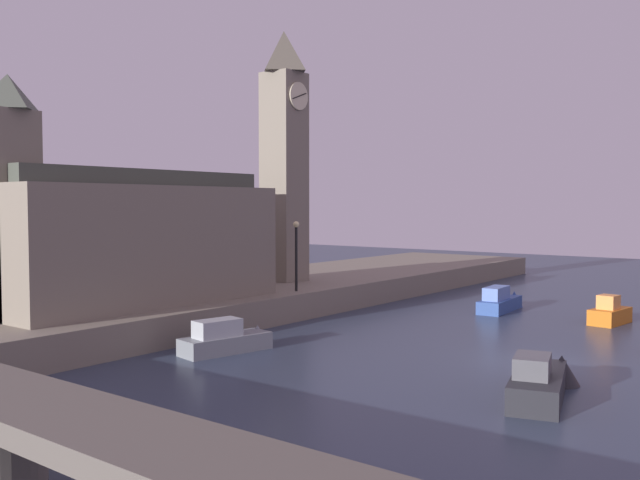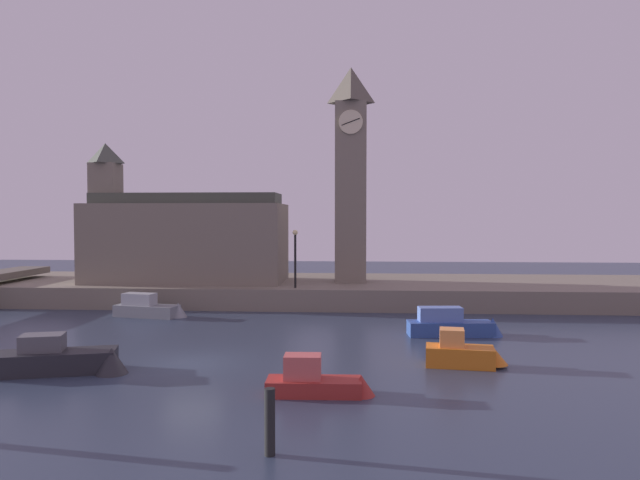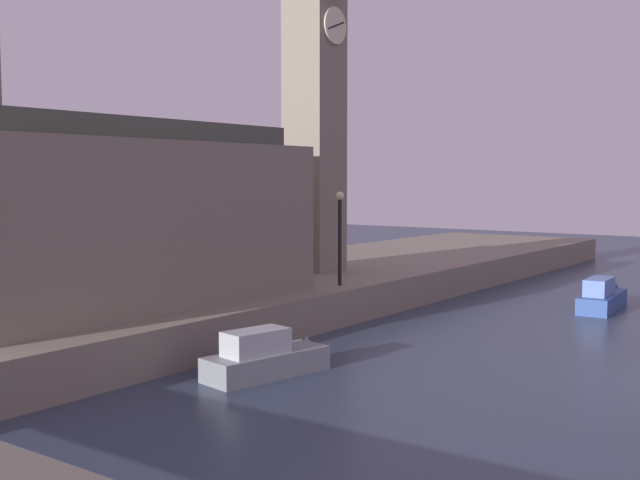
# 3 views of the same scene
# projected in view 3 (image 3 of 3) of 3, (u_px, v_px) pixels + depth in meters

# --- Properties ---
(far_embankment) EXTENTS (70.00, 12.00, 1.50)m
(far_embankment) POSITION_uv_depth(u_px,v_px,m) (210.00, 301.00, 34.25)
(far_embankment) COLOR slate
(far_embankment) RESTS_ON ground
(clock_tower) EXTENTS (2.54, 2.57, 16.04)m
(clock_tower) POSITION_uv_depth(u_px,v_px,m) (315.00, 102.00, 38.42)
(clock_tower) COLOR slate
(clock_tower) RESTS_ON far_embankment
(parliament_hall) EXTENTS (14.70, 6.29, 10.50)m
(parliament_hall) POSITION_uv_depth(u_px,v_px,m) (115.00, 213.00, 28.23)
(parliament_hall) COLOR slate
(parliament_hall) RESTS_ON far_embankment
(streetlamp) EXTENTS (0.36, 0.36, 4.00)m
(streetlamp) POSITION_uv_depth(u_px,v_px,m) (340.00, 227.00, 33.45)
(streetlamp) COLOR black
(streetlamp) RESTS_ON far_embankment
(boat_tour_blue) EXTENTS (5.20, 1.72, 1.67)m
(boat_tour_blue) POSITION_uv_depth(u_px,v_px,m) (605.00, 297.00, 36.59)
(boat_tour_blue) COLOR #2D4C93
(boat_tour_blue) RESTS_ON ground
(boat_cruiser_grey) EXTENTS (4.92, 2.19, 1.60)m
(boat_cruiser_grey) POSITION_uv_depth(u_px,v_px,m) (274.00, 356.00, 24.54)
(boat_cruiser_grey) COLOR gray
(boat_cruiser_grey) RESTS_ON ground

